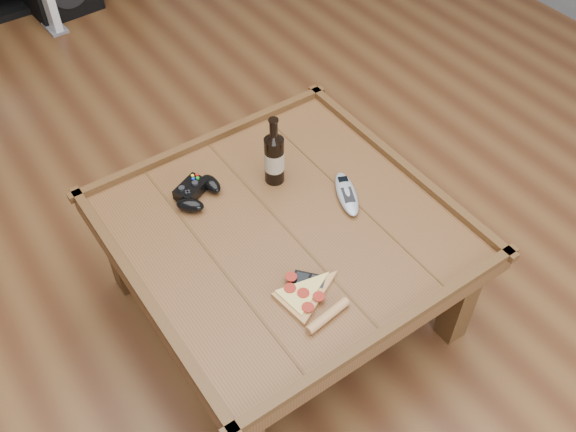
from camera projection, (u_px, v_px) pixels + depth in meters
ground at (285, 307)px, 2.35m from camera, size 6.00×6.00×0.00m
coffee_table at (284, 238)px, 2.06m from camera, size 1.03×1.03×0.48m
beer_bottle at (274, 156)px, 2.08m from camera, size 0.07×0.07×0.26m
game_controller at (197, 192)px, 2.08m from camera, size 0.18×0.16×0.05m
pizza_slice at (307, 298)px, 1.82m from camera, size 0.20×0.28×0.03m
smartphone at (310, 281)px, 1.86m from camera, size 0.10×0.11×0.01m
remote_control at (347, 194)px, 2.09m from camera, size 0.14×0.21×0.03m
game_console at (51, 13)px, 3.56m from camera, size 0.10×0.17×0.21m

